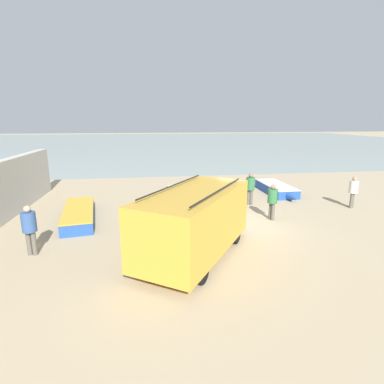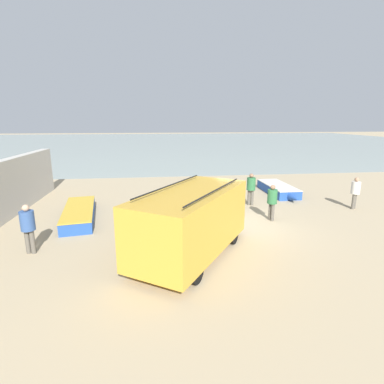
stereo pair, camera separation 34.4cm
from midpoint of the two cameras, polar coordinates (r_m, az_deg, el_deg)
name	(u,v)px [view 1 (the left image)]	position (r m, az deg, el deg)	size (l,w,h in m)	color
ground_plane	(241,223)	(14.17, 8.66, -5.80)	(200.00, 200.00, 0.00)	tan
sea_water	(168,142)	(65.05, -4.82, 9.44)	(120.00, 80.00, 0.01)	#99A89E
parked_van	(195,220)	(10.39, -0.32, -5.42)	(4.76, 5.64, 2.46)	gold
fishing_rowboat_0	(277,189)	(20.19, 15.39, 0.57)	(1.46, 4.73, 0.57)	#234CA3
fishing_rowboat_1	(79,213)	(15.53, -21.31, -3.78)	(2.05, 5.61, 0.56)	#234CA3
fishing_rowboat_2	(188,192)	(18.74, -1.35, -0.05)	(2.64, 3.87, 0.50)	navy
fisherman_0	(353,189)	(18.19, 27.90, 0.45)	(0.45, 0.45, 1.72)	#5B564C
fisherman_1	(29,226)	(11.96, -29.32, -5.65)	(0.48, 0.48, 1.81)	#5B564C
fisherman_2	(272,199)	(14.58, 14.42, -1.28)	(0.45, 0.45, 1.73)	#5B564C
fisherman_3	(250,186)	(16.94, 10.48, 1.12)	(0.47, 0.47, 1.80)	#5B564C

